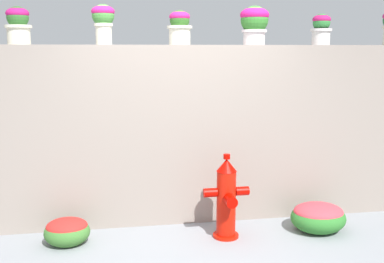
{
  "coord_description": "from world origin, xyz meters",
  "views": [
    {
      "loc": [
        -0.75,
        -4.06,
        1.99
      ],
      "look_at": [
        0.12,
        1.02,
        1.08
      ],
      "focal_mm": 43.66,
      "sensor_mm": 36.0,
      "label": 1
    }
  ],
  "objects_px": {
    "fire_hydrant": "(226,199)",
    "potted_plant_4": "(254,22)",
    "potted_plant_1": "(18,23)",
    "potted_plant_5": "(321,28)",
    "potted_plant_2": "(103,19)",
    "potted_plant_3": "(180,26)",
    "flower_bush_right": "(67,230)",
    "flower_bush_left": "(318,216)"
  },
  "relations": [
    {
      "from": "potted_plant_5",
      "to": "fire_hydrant",
      "type": "relative_size",
      "value": 0.4
    },
    {
      "from": "potted_plant_2",
      "to": "potted_plant_5",
      "type": "xyz_separation_m",
      "value": [
        2.54,
        0.01,
        -0.07
      ]
    },
    {
      "from": "potted_plant_1",
      "to": "potted_plant_4",
      "type": "xyz_separation_m",
      "value": [
        2.59,
        -0.01,
        0.04
      ]
    },
    {
      "from": "potted_plant_3",
      "to": "potted_plant_4",
      "type": "height_order",
      "value": "potted_plant_4"
    },
    {
      "from": "potted_plant_2",
      "to": "potted_plant_5",
      "type": "distance_m",
      "value": 2.54
    },
    {
      "from": "potted_plant_4",
      "to": "flower_bush_left",
      "type": "height_order",
      "value": "potted_plant_4"
    },
    {
      "from": "potted_plant_4",
      "to": "fire_hydrant",
      "type": "relative_size",
      "value": 0.48
    },
    {
      "from": "potted_plant_4",
      "to": "potted_plant_5",
      "type": "relative_size",
      "value": 1.2
    },
    {
      "from": "potted_plant_2",
      "to": "flower_bush_right",
      "type": "bearing_deg",
      "value": -125.41
    },
    {
      "from": "potted_plant_1",
      "to": "potted_plant_2",
      "type": "height_order",
      "value": "potted_plant_2"
    },
    {
      "from": "potted_plant_2",
      "to": "flower_bush_right",
      "type": "xyz_separation_m",
      "value": [
        -0.43,
        -0.6,
        -2.17
      ]
    },
    {
      "from": "potted_plant_1",
      "to": "flower_bush_right",
      "type": "relative_size",
      "value": 0.85
    },
    {
      "from": "potted_plant_3",
      "to": "flower_bush_right",
      "type": "height_order",
      "value": "potted_plant_3"
    },
    {
      "from": "potted_plant_2",
      "to": "potted_plant_3",
      "type": "xyz_separation_m",
      "value": [
        0.84,
        -0.04,
        -0.07
      ]
    },
    {
      "from": "fire_hydrant",
      "to": "flower_bush_right",
      "type": "distance_m",
      "value": 1.69
    },
    {
      "from": "potted_plant_4",
      "to": "potted_plant_5",
      "type": "height_order",
      "value": "potted_plant_4"
    },
    {
      "from": "potted_plant_1",
      "to": "potted_plant_5",
      "type": "height_order",
      "value": "potted_plant_1"
    },
    {
      "from": "flower_bush_left",
      "to": "potted_plant_3",
      "type": "bearing_deg",
      "value": 155.51
    },
    {
      "from": "flower_bush_left",
      "to": "flower_bush_right",
      "type": "bearing_deg",
      "value": 177.92
    },
    {
      "from": "potted_plant_1",
      "to": "flower_bush_left",
      "type": "bearing_deg",
      "value": -12.04
    },
    {
      "from": "potted_plant_1",
      "to": "fire_hydrant",
      "type": "distance_m",
      "value": 2.89
    },
    {
      "from": "potted_plant_1",
      "to": "flower_bush_left",
      "type": "xyz_separation_m",
      "value": [
        3.17,
        -0.68,
        -2.09
      ]
    },
    {
      "from": "potted_plant_4",
      "to": "flower_bush_right",
      "type": "relative_size",
      "value": 0.94
    },
    {
      "from": "fire_hydrant",
      "to": "potted_plant_3",
      "type": "bearing_deg",
      "value": 120.95
    },
    {
      "from": "potted_plant_5",
      "to": "potted_plant_4",
      "type": "bearing_deg",
      "value": -176.94
    },
    {
      "from": "potted_plant_1",
      "to": "potted_plant_5",
      "type": "xyz_separation_m",
      "value": [
        3.43,
        0.03,
        -0.02
      ]
    },
    {
      "from": "potted_plant_1",
      "to": "flower_bush_right",
      "type": "height_order",
      "value": "potted_plant_1"
    },
    {
      "from": "potted_plant_3",
      "to": "potted_plant_4",
      "type": "xyz_separation_m",
      "value": [
        0.87,
        0.0,
        0.05
      ]
    },
    {
      "from": "potted_plant_4",
      "to": "flower_bush_left",
      "type": "bearing_deg",
      "value": -48.86
    },
    {
      "from": "potted_plant_4",
      "to": "flower_bush_right",
      "type": "distance_m",
      "value": 3.08
    },
    {
      "from": "potted_plant_3",
      "to": "potted_plant_5",
      "type": "height_order",
      "value": "potted_plant_3"
    },
    {
      "from": "potted_plant_3",
      "to": "potted_plant_2",
      "type": "bearing_deg",
      "value": 177.1
    },
    {
      "from": "potted_plant_4",
      "to": "flower_bush_right",
      "type": "height_order",
      "value": "potted_plant_4"
    },
    {
      "from": "potted_plant_2",
      "to": "potted_plant_5",
      "type": "bearing_deg",
      "value": 0.15
    },
    {
      "from": "potted_plant_1",
      "to": "potted_plant_3",
      "type": "height_order",
      "value": "potted_plant_1"
    },
    {
      "from": "potted_plant_3",
      "to": "potted_plant_5",
      "type": "xyz_separation_m",
      "value": [
        1.71,
        0.05,
        -0.01
      ]
    },
    {
      "from": "potted_plant_1",
      "to": "potted_plant_4",
      "type": "distance_m",
      "value": 2.59
    },
    {
      "from": "potted_plant_4",
      "to": "flower_bush_left",
      "type": "distance_m",
      "value": 2.31
    },
    {
      "from": "fire_hydrant",
      "to": "potted_plant_4",
      "type": "bearing_deg",
      "value": 54.76
    },
    {
      "from": "flower_bush_right",
      "to": "fire_hydrant",
      "type": "bearing_deg",
      "value": -3.49
    },
    {
      "from": "potted_plant_1",
      "to": "flower_bush_left",
      "type": "distance_m",
      "value": 3.86
    },
    {
      "from": "potted_plant_2",
      "to": "fire_hydrant",
      "type": "distance_m",
      "value": 2.37
    }
  ]
}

